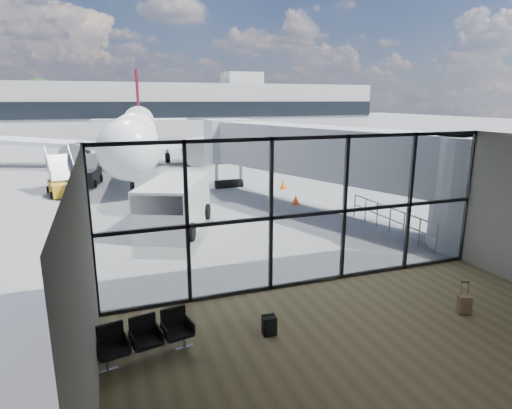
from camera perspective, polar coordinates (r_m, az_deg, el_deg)
ground at (r=51.49m, az=-13.57°, el=7.31°), size 220.00×220.00×0.00m
lounge_shell at (r=8.72m, az=21.48°, el=-6.11°), size 12.02×8.01×4.51m
glass_curtain_wall at (r=12.65m, az=7.05°, el=-1.10°), size 12.10×0.12×4.50m
jet_bridge at (r=20.97m, az=10.42°, el=6.13°), size 8.00×16.50×4.33m
apron_railing at (r=18.83m, az=17.43°, el=-1.49°), size 0.06×5.46×1.11m
far_terminal at (r=73.04m, az=-16.25°, el=12.27°), size 80.00×12.20×11.00m
tree_5 at (r=83.43m, az=-26.97°, el=12.62°), size 6.27×6.27×9.03m
seating_row at (r=9.99m, az=-14.59°, el=-16.52°), size 2.06×0.92×0.91m
backpack at (r=10.58m, az=1.81°, el=-15.87°), size 0.34×0.32×0.50m
suitcase at (r=12.70m, az=26.04°, el=-11.93°), size 0.37×0.32×0.87m
airliner at (r=39.87m, az=-15.70°, el=9.34°), size 29.86×34.70×8.95m
service_van at (r=18.64m, az=-10.92°, el=-0.08°), size 3.95×5.31×2.12m
belt_loader at (r=30.39m, az=-21.62°, el=3.59°), size 2.06×4.07×1.79m
mobile_stairs at (r=27.85m, az=-24.28°, el=2.33°), size 2.12×3.36×2.20m
traffic_cone_b at (r=23.05m, az=5.30°, el=0.65°), size 0.38×0.38×0.54m
traffic_cone_c at (r=27.00m, az=3.66°, el=2.71°), size 0.44×0.44×0.63m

